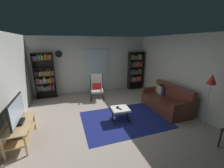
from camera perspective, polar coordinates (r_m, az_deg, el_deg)
The scene contains 17 objects.
ground_plane at distance 4.61m, azimuth -0.26°, elevation -13.93°, with size 7.02×7.02×0.00m, color #AD9D93.
wall_back at distance 6.87m, azimuth -8.08°, elevation 7.59°, with size 5.60×0.06×2.60m, color beige.
wall_left at distance 4.17m, azimuth -38.19°, elevation -1.48°, with size 0.06×6.00×2.60m, color beige.
wall_right at distance 5.57m, azimuth 27.12°, elevation 3.94°, with size 0.06×6.00×2.60m, color beige.
glass_door_panel at distance 6.90m, azimuth -6.08°, elevation 5.58°, with size 1.10×0.01×2.00m, color silver.
area_rug at distance 4.61m, azimuth 5.07°, elevation -13.97°, with size 2.57×1.86×0.01m, color navy.
tv_stand at distance 4.11m, azimuth -32.99°, elevation -15.31°, with size 0.51×1.13×0.53m.
television at distance 3.92m, azimuth -33.98°, elevation -9.20°, with size 0.20×1.02×0.61m.
bookshelf_near_tv at distance 6.66m, azimuth -25.46°, elevation 3.14°, with size 0.81×0.30×1.94m.
bookshelf_near_sofa at distance 7.39m, azimuth 9.41°, elevation 5.88°, with size 0.77×0.30×1.88m.
leather_sofa at distance 5.48m, azimuth 20.81°, elevation -6.30°, with size 0.84×1.80×0.88m.
lounge_armchair at distance 6.10m, azimuth -6.12°, elevation -0.83°, with size 0.66×0.74×1.02m.
ottoman at distance 4.41m, azimuth 3.34°, elevation -10.51°, with size 0.55×0.51×0.40m.
tv_remote at distance 4.33m, azimuth 3.08°, elevation -9.88°, with size 0.04×0.14×0.02m, color black.
cell_phone at distance 4.42m, azimuth 2.20°, elevation -9.38°, with size 0.07×0.14×0.01m, color black.
floor_lamp_by_sofa at distance 4.39m, azimuth 35.01°, elevation 0.08°, with size 0.23×0.23×1.58m.
wall_clock at distance 6.62m, azimuth -20.60°, elevation 11.20°, with size 0.29×0.03×0.29m.
Camera 1 is at (-1.27, -3.78, 2.32)m, focal length 22.74 mm.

